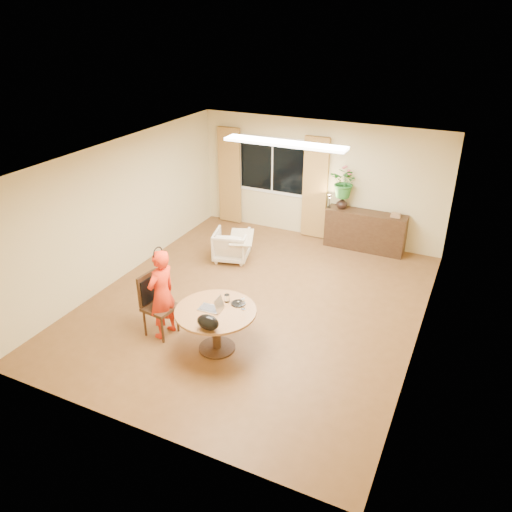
{
  "coord_description": "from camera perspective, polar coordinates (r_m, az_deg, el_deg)",
  "views": [
    {
      "loc": [
        3.21,
        -6.76,
        4.66
      ],
      "look_at": [
        0.11,
        -0.2,
        1.05
      ],
      "focal_mm": 35.0,
      "sensor_mm": 36.0,
      "label": 1
    }
  ],
  "objects": [
    {
      "name": "book_stack",
      "position": [
        10.58,
        15.68,
        4.53
      ],
      "size": [
        0.21,
        0.16,
        0.08
      ],
      "primitive_type": null,
      "rotation": [
        0.0,
        0.0,
        -0.05
      ],
      "color": "olive",
      "rests_on": "sideboard"
    },
    {
      "name": "dining_chair",
      "position": [
        7.93,
        -10.93,
        -5.61
      ],
      "size": [
        0.54,
        0.5,
        1.02
      ],
      "primitive_type": null,
      "rotation": [
        0.0,
        0.0,
        -0.11
      ],
      "color": "black",
      "rests_on": "floor"
    },
    {
      "name": "desk_lamp",
      "position": [
        10.77,
        8.4,
        6.3
      ],
      "size": [
        0.14,
        0.14,
        0.31
      ],
      "primitive_type": null,
      "rotation": [
        0.0,
        0.0,
        -0.11
      ],
      "color": "black",
      "rests_on": "sideboard"
    },
    {
      "name": "pot_lid",
      "position": [
        7.49,
        -2.04,
        -5.39
      ],
      "size": [
        0.26,
        0.26,
        0.04
      ],
      "primitive_type": null,
      "rotation": [
        0.0,
        0.0,
        -0.25
      ],
      "color": "white",
      "rests_on": "dining_table"
    },
    {
      "name": "ceiling_panel",
      "position": [
        8.83,
        3.3,
        12.73
      ],
      "size": [
        2.2,
        0.35,
        0.05
      ],
      "primitive_type": "cube",
      "color": "white",
      "rests_on": "ceiling"
    },
    {
      "name": "wall_back",
      "position": [
        11.03,
        7.22,
        8.55
      ],
      "size": [
        5.5,
        0.0,
        5.5
      ],
      "primitive_type": "plane",
      "rotation": [
        1.57,
        0.0,
        0.0
      ],
      "color": "beige",
      "rests_on": "floor"
    },
    {
      "name": "ceiling",
      "position": [
        7.76,
        -0.13,
        11.1
      ],
      "size": [
        6.5,
        6.5,
        0.0
      ],
      "primitive_type": "plane",
      "rotation": [
        3.14,
        0.0,
        0.0
      ],
      "color": "white",
      "rests_on": "wall_back"
    },
    {
      "name": "wall_left",
      "position": [
        9.62,
        -15.15,
        5.09
      ],
      "size": [
        0.0,
        6.5,
        6.5
      ],
      "primitive_type": "plane",
      "rotation": [
        1.57,
        0.0,
        1.57
      ],
      "color": "beige",
      "rests_on": "floor"
    },
    {
      "name": "wall_right",
      "position": [
        7.56,
        19.07,
        -1.47
      ],
      "size": [
        0.0,
        6.5,
        6.5
      ],
      "primitive_type": "plane",
      "rotation": [
        1.57,
        0.0,
        -1.57
      ],
      "color": "beige",
      "rests_on": "floor"
    },
    {
      "name": "handbag",
      "position": [
        6.92,
        -5.51,
        -7.55
      ],
      "size": [
        0.36,
        0.25,
        0.22
      ],
      "primitive_type": null,
      "rotation": [
        0.0,
        0.0,
        -0.16
      ],
      "color": "black",
      "rests_on": "dining_table"
    },
    {
      "name": "window",
      "position": [
        11.33,
        1.89,
        10.28
      ],
      "size": [
        1.7,
        0.03,
        1.3
      ],
      "color": "white",
      "rests_on": "wall_back"
    },
    {
      "name": "bouquet",
      "position": [
        10.61,
        10.15,
        8.27
      ],
      "size": [
        0.69,
        0.64,
        0.66
      ],
      "primitive_type": "imported",
      "rotation": [
        0.0,
        0.0,
        -0.23
      ],
      "color": "#2B6927",
      "rests_on": "vase"
    },
    {
      "name": "curtain_left",
      "position": [
        11.8,
        -3.02,
        9.13
      ],
      "size": [
        0.55,
        0.08,
        2.25
      ],
      "primitive_type": "cube",
      "color": "olive",
      "rests_on": "wall_back"
    },
    {
      "name": "laptop",
      "position": [
        7.35,
        -5.32,
        -5.3
      ],
      "size": [
        0.35,
        0.24,
        0.22
      ],
      "primitive_type": null,
      "rotation": [
        0.0,
        0.0,
        0.06
      ],
      "color": "#B7B7BC",
      "rests_on": "dining_table"
    },
    {
      "name": "sideboard",
      "position": [
        10.84,
        12.35,
        2.83
      ],
      "size": [
        1.68,
        0.41,
        0.84
      ],
      "primitive_type": "cube",
      "color": "black",
      "rests_on": "floor"
    },
    {
      "name": "dining_table",
      "position": [
        7.45,
        -4.61,
        -7.14
      ],
      "size": [
        1.21,
        1.21,
        0.69
      ],
      "color": "brown",
      "rests_on": "floor"
    },
    {
      "name": "wine_glass",
      "position": [
        7.33,
        -1.49,
        -5.49
      ],
      "size": [
        0.08,
        0.08,
        0.18
      ],
      "primitive_type": null,
      "rotation": [
        0.0,
        0.0,
        -0.3
      ],
      "color": "white",
      "rests_on": "dining_table"
    },
    {
      "name": "floor",
      "position": [
        8.81,
        -0.11,
        -5.43
      ],
      "size": [
        6.5,
        6.5,
        0.0
      ],
      "primitive_type": "plane",
      "color": "brown",
      "rests_on": "ground"
    },
    {
      "name": "vase",
      "position": [
        10.76,
        9.8,
        6.01
      ],
      "size": [
        0.25,
        0.25,
        0.25
      ],
      "primitive_type": "imported",
      "rotation": [
        0.0,
        0.0,
        0.06
      ],
      "color": "black",
      "rests_on": "sideboard"
    },
    {
      "name": "curtain_right",
      "position": [
        11.01,
        6.76,
        7.69
      ],
      "size": [
        0.55,
        0.08,
        2.25
      ],
      "primitive_type": "cube",
      "color": "olive",
      "rests_on": "wall_back"
    },
    {
      "name": "tumbler",
      "position": [
        7.53,
        -3.33,
        -4.84
      ],
      "size": [
        0.1,
        0.1,
        0.12
      ],
      "primitive_type": null,
      "rotation": [
        0.0,
        0.0,
        0.16
      ],
      "color": "white",
      "rests_on": "dining_table"
    },
    {
      "name": "throw",
      "position": [
        9.9,
        -1.67,
        2.55
      ],
      "size": [
        0.61,
        0.67,
        0.03
      ],
      "primitive_type": null,
      "rotation": [
        0.0,
        0.0,
        0.35
      ],
      "color": "beige",
      "rests_on": "armchair"
    },
    {
      "name": "child",
      "position": [
        7.78,
        -10.71,
        -4.3
      ],
      "size": [
        0.58,
        0.43,
        1.47
      ],
      "primitive_type": "imported",
      "rotation": [
        0.0,
        0.0,
        -1.72
      ],
      "color": "red",
      "rests_on": "floor"
    },
    {
      "name": "armchair",
      "position": [
        10.2,
        -2.82,
        1.25
      ],
      "size": [
        0.83,
        0.85,
        0.63
      ],
      "primitive_type": "imported",
      "rotation": [
        0.0,
        0.0,
        3.4
      ],
      "color": "beige",
      "rests_on": "floor"
    }
  ]
}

